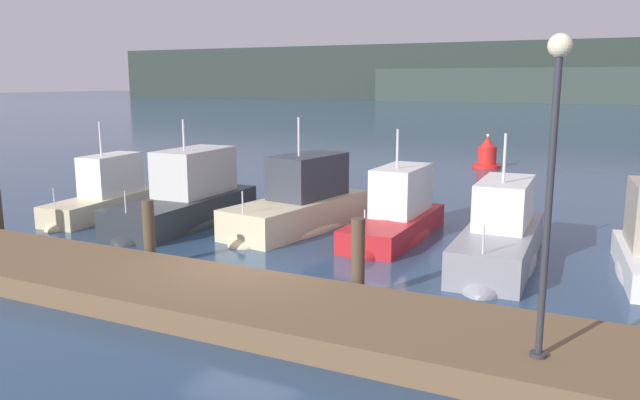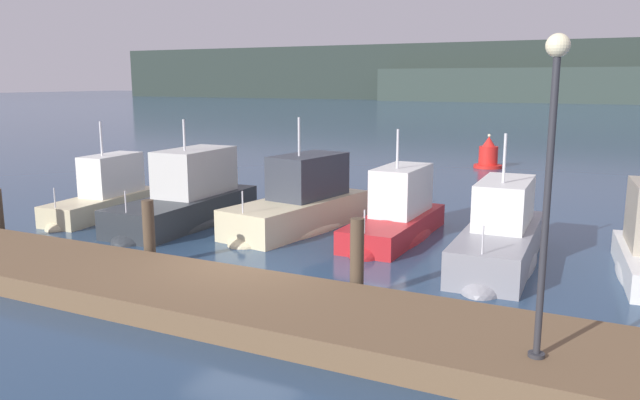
# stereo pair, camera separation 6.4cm
# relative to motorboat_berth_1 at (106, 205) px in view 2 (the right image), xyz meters

# --- Properties ---
(ground_plane) EXTENTS (400.00, 400.00, 0.00)m
(ground_plane) POSITION_rel_motorboat_berth_1_xyz_m (7.93, -3.58, -0.36)
(ground_plane) COLOR navy
(dock) EXTENTS (22.34, 2.80, 0.45)m
(dock) POSITION_rel_motorboat_berth_1_xyz_m (7.93, -5.46, -0.13)
(dock) COLOR brown
(dock) RESTS_ON ground
(mooring_pile_1) EXTENTS (0.28, 0.28, 1.61)m
(mooring_pile_1) POSITION_rel_motorboat_berth_1_xyz_m (5.25, -3.81, 0.45)
(mooring_pile_1) COLOR #4C3D2D
(mooring_pile_1) RESTS_ON ground
(mooring_pile_2) EXTENTS (0.28, 0.28, 1.70)m
(mooring_pile_2) POSITION_rel_motorboat_berth_1_xyz_m (10.61, -3.81, 0.50)
(mooring_pile_2) COLOR #4C3D2D
(mooring_pile_2) RESTS_ON ground
(motorboat_berth_1) EXTENTS (1.89, 5.02, 3.61)m
(motorboat_berth_1) POSITION_rel_motorboat_berth_1_xyz_m (0.00, 0.00, 0.00)
(motorboat_berth_1) COLOR beige
(motorboat_berth_1) RESTS_ON ground
(motorboat_berth_2) EXTENTS (2.26, 6.17, 3.78)m
(motorboat_berth_2) POSITION_rel_motorboat_berth_1_xyz_m (3.13, 0.29, 0.07)
(motorboat_berth_2) COLOR #2D3338
(motorboat_berth_2) RESTS_ON ground
(motorboat_berth_3) EXTENTS (2.86, 5.93, 3.80)m
(motorboat_berth_3) POSITION_rel_motorboat_berth_1_xyz_m (6.59, 1.25, 0.09)
(motorboat_berth_3) COLOR beige
(motorboat_berth_3) RESTS_ON ground
(motorboat_berth_4) EXTENTS (1.72, 5.26, 3.73)m
(motorboat_berth_4) POSITION_rel_motorboat_berth_1_xyz_m (9.57, 1.45, -0.05)
(motorboat_berth_4) COLOR red
(motorboat_berth_4) RESTS_ON ground
(motorboat_berth_5) EXTENTS (1.94, 5.81, 3.75)m
(motorboat_berth_5) POSITION_rel_motorboat_berth_1_xyz_m (12.68, 0.22, -0.01)
(motorboat_berth_5) COLOR gray
(motorboat_berth_5) RESTS_ON ground
(channel_buoy) EXTENTS (1.42, 1.42, 1.72)m
(channel_buoy) POSITION_rel_motorboat_berth_1_xyz_m (8.95, 17.20, 0.26)
(channel_buoy) COLOR red
(channel_buoy) RESTS_ON ground
(dock_lamppost) EXTENTS (0.32, 0.32, 4.54)m
(dock_lamppost) POSITION_rel_motorboat_berth_1_xyz_m (14.35, -5.96, 3.09)
(dock_lamppost) COLOR #2D2D33
(dock_lamppost) RESTS_ON dock
(hillside_backdrop) EXTENTS (240.00, 23.00, 12.55)m
(hillside_backdrop) POSITION_rel_motorboat_berth_1_xyz_m (12.89, 128.29, 5.44)
(hillside_backdrop) COLOR #28332D
(hillside_backdrop) RESTS_ON ground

